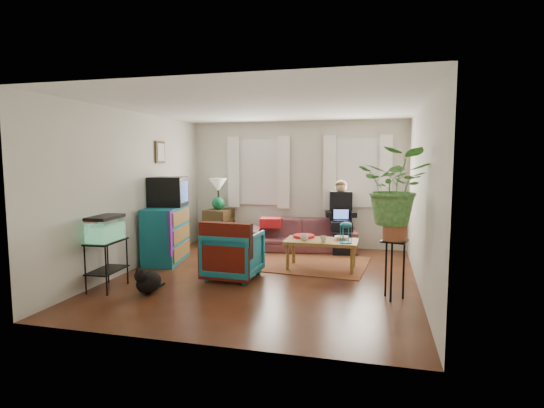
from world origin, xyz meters
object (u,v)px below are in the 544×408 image
(aquarium_stand, at_px, (107,265))
(armchair, at_px, (233,252))
(side_table, at_px, (219,227))
(sofa, at_px, (302,230))
(dresser, at_px, (166,234))
(plant_stand, at_px, (394,270))
(coffee_table, at_px, (321,254))

(aquarium_stand, bearing_deg, armchair, 29.05)
(side_table, xyz_separation_m, armchair, (1.18, -2.42, 0.03))
(side_table, bearing_deg, sofa, -6.40)
(dresser, height_order, plant_stand, dresser)
(plant_stand, bearing_deg, armchair, 169.25)
(plant_stand, bearing_deg, side_table, 140.95)
(sofa, distance_m, armchair, 2.31)
(side_table, height_order, plant_stand, plant_stand)
(sofa, xyz_separation_m, aquarium_stand, (-2.20, -3.19, -0.08))
(aquarium_stand, xyz_separation_m, coffee_table, (2.77, 1.83, -0.10))
(dresser, xyz_separation_m, plant_stand, (3.87, -1.16, -0.10))
(aquarium_stand, bearing_deg, side_table, 80.47)
(sofa, height_order, plant_stand, sofa)
(armchair, bearing_deg, aquarium_stand, 35.50)
(dresser, relative_size, armchair, 1.36)
(sofa, distance_m, coffee_table, 1.49)
(side_table, relative_size, armchair, 0.93)
(aquarium_stand, relative_size, plant_stand, 0.88)
(sofa, bearing_deg, side_table, 164.61)
(dresser, bearing_deg, side_table, 68.96)
(dresser, distance_m, coffee_table, 2.78)
(plant_stand, bearing_deg, aquarium_stand, -172.19)
(aquarium_stand, xyz_separation_m, plant_stand, (3.88, 0.53, 0.05))
(sofa, bearing_deg, armchair, -115.86)
(plant_stand, bearing_deg, sofa, 122.37)
(aquarium_stand, bearing_deg, coffee_table, 29.78)
(side_table, bearing_deg, dresser, -101.28)
(side_table, xyz_separation_m, plant_stand, (3.53, -2.87, 0.02))
(sofa, xyz_separation_m, dresser, (-2.19, -1.50, 0.07))
(armchair, height_order, plant_stand, armchair)
(side_table, height_order, coffee_table, side_table)
(aquarium_stand, bearing_deg, plant_stand, 4.16)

